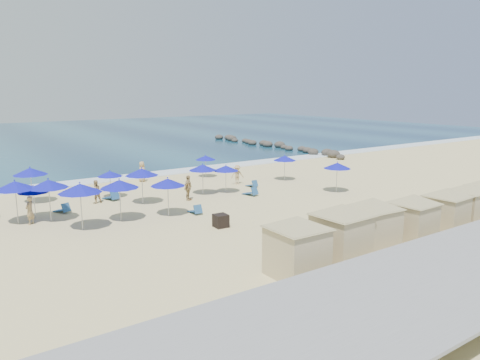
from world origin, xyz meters
The scene contains 36 objects.
ground centered at (0.00, 0.00, 0.00)m, with size 160.00×160.00×0.00m, color beige.
ocean centered at (0.00, 55.00, 0.03)m, with size 160.00×80.00×0.06m, color #0E324F.
surf_line centered at (0.00, 15.50, 0.04)m, with size 160.00×2.50×0.08m, color white.
seawall centered at (0.00, -13.50, 0.65)m, with size 160.00×6.10×1.22m.
rock_jetty centered at (24.01, 24.90, 0.36)m, with size 2.56×26.66×0.96m.
trash_bin centered at (-1.80, -2.14, 0.37)m, with size 0.75×0.75×0.75m, color black.
cabana_0 centered at (-3.05, -9.95, 1.65)m, with size 4.60×4.60×2.89m.
cabana_1 centered at (-0.10, -9.69, 1.68)m, with size 4.66×4.66×2.93m.
cabana_2 centered at (2.20, -9.59, 1.65)m, with size 4.58×4.58×2.88m.
cabana_3 centered at (5.00, -9.92, 1.57)m, with size 4.36×4.36×2.74m.
cabana_4 centered at (8.09, -9.92, 1.53)m, with size 4.26×4.26×2.68m.
cabana_5 centered at (10.45, -9.91, 1.52)m, with size 4.23×4.23×2.66m.
umbrella_0 centered at (-10.06, 5.89, 1.83)m, with size 1.86×1.86×2.11m.
umbrella_1 centered at (-11.15, 5.30, 2.31)m, with size 2.34×2.34×2.66m.
umbrella_2 centered at (-9.34, 10.17, 2.25)m, with size 2.28×2.28×2.59m.
umbrella_3 centered at (-8.42, 1.95, 2.38)m, with size 2.41×2.41×2.75m.
umbrella_4 centered at (-4.33, 8.62, 1.78)m, with size 1.81×1.81×2.06m.
umbrella_5 centered at (-3.17, 5.60, 2.23)m, with size 2.26×2.26×2.57m.
umbrella_6 centered at (-3.12, 1.81, 2.13)m, with size 2.16×2.16×2.46m.
umbrella_7 centered at (1.71, 5.70, 2.06)m, with size 2.08×2.08×2.37m.
umbrella_8 centered at (3.45, 5.21, 1.90)m, with size 1.92×1.92×2.19m.
umbrella_9 centered at (5.50, 11.54, 1.77)m, with size 1.79×1.79×2.04m.
umbrella_10 centered at (10.33, 6.40, 1.94)m, with size 1.97×1.97×2.24m.
umbrella_11 centered at (10.50, 0.50, 2.06)m, with size 2.08×2.08×2.37m.
umbrella_12 centered at (-6.00, 2.37, 2.27)m, with size 2.30×2.30×2.61m.
umbrella_13 centered at (-9.44, 4.73, 2.29)m, with size 2.32×2.32×2.64m.
beach_chair_1 centered at (-8.31, 6.36, 0.23)m, with size 0.96×1.34×0.67m.
beach_chair_2 centered at (-4.52, 7.91, 0.27)m, with size 0.92×1.51×0.77m.
beach_chair_3 centered at (-1.52, 1.19, 0.23)m, with size 0.59×1.21×0.65m.
beach_chair_4 centered at (4.47, 3.32, 0.24)m, with size 0.75×1.33×0.69m.
beach_chair_5 centered at (6.35, 5.69, 0.21)m, with size 0.55×1.14×0.61m.
beachgoer_0 centered at (-10.57, 4.77, 0.84)m, with size 0.62×0.40×1.69m, color tan.
beachgoer_1 centered at (-5.73, 7.68, 0.81)m, with size 0.79×0.62×1.62m, color tan.
beachgoer_2 centered at (-0.10, 4.70, 0.91)m, with size 1.06×0.44×1.81m, color tan.
beachgoer_3 centered at (6.01, 7.35, 0.81)m, with size 1.05×0.60×1.62m, color tan.
beachgoer_4 centered at (0.02, 12.98, 0.87)m, with size 0.85×0.55×1.74m, color tan.
Camera 1 is at (-15.82, -23.83, 7.79)m, focal length 35.00 mm.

